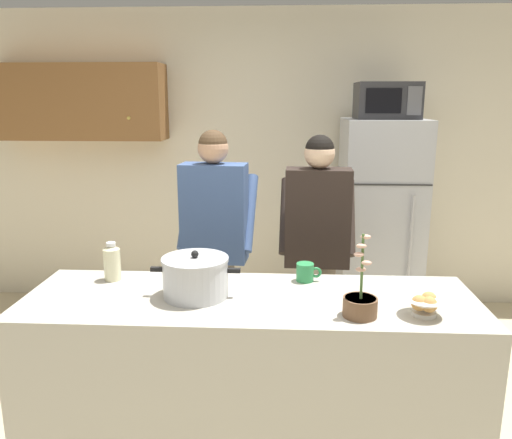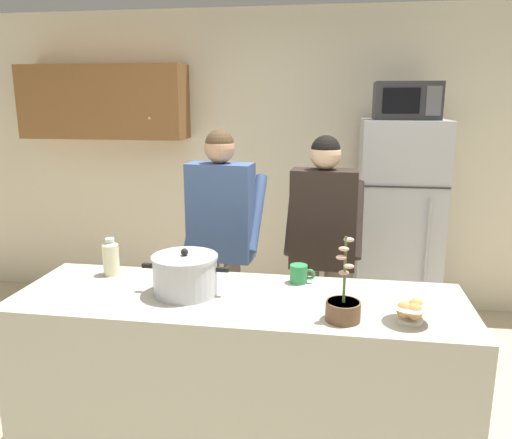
# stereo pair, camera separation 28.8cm
# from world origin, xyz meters

# --- Properties ---
(back_wall_unit) EXTENTS (6.00, 0.48, 2.60)m
(back_wall_unit) POSITION_xyz_m (-0.23, 2.27, 1.37)
(back_wall_unit) COLOR beige
(back_wall_unit) RESTS_ON ground
(kitchen_island) EXTENTS (2.17, 0.68, 0.92)m
(kitchen_island) POSITION_xyz_m (0.00, 0.00, 0.46)
(kitchen_island) COLOR #BCB7A8
(kitchen_island) RESTS_ON ground
(refrigerator) EXTENTS (0.64, 0.68, 1.69)m
(refrigerator) POSITION_xyz_m (0.95, 1.85, 0.84)
(refrigerator) COLOR #B7BABF
(refrigerator) RESTS_ON ground
(microwave) EXTENTS (0.48, 0.37, 0.28)m
(microwave) POSITION_xyz_m (0.95, 1.83, 1.83)
(microwave) COLOR #2D2D30
(microwave) RESTS_ON refrigerator
(person_near_pot) EXTENTS (0.53, 0.45, 1.66)m
(person_near_pot) POSITION_xyz_m (-0.29, 0.92, 1.04)
(person_near_pot) COLOR #726656
(person_near_pot) RESTS_ON ground
(person_by_sink) EXTENTS (0.51, 0.42, 1.63)m
(person_by_sink) POSITION_xyz_m (0.38, 0.91, 1.01)
(person_by_sink) COLOR #726656
(person_by_sink) RESTS_ON ground
(cooking_pot) EXTENTS (0.43, 0.32, 0.23)m
(cooking_pot) POSITION_xyz_m (-0.26, -0.00, 1.02)
(cooking_pot) COLOR silver
(cooking_pot) RESTS_ON kitchen_island
(coffee_mug) EXTENTS (0.13, 0.09, 0.10)m
(coffee_mug) POSITION_xyz_m (0.27, 0.23, 0.97)
(coffee_mug) COLOR #2D8C4C
(coffee_mug) RESTS_ON kitchen_island
(bread_bowl) EXTENTS (0.19, 0.19, 0.10)m
(bread_bowl) POSITION_xyz_m (0.78, -0.17, 0.97)
(bread_bowl) COLOR white
(bread_bowl) RESTS_ON kitchen_island
(bottle_near_edge) EXTENTS (0.09, 0.09, 0.20)m
(bottle_near_edge) POSITION_xyz_m (-0.73, 0.20, 1.02)
(bottle_near_edge) COLOR beige
(bottle_near_edge) RESTS_ON kitchen_island
(potted_orchid) EXTENTS (0.15, 0.15, 0.37)m
(potted_orchid) POSITION_xyz_m (0.49, -0.19, 0.98)
(potted_orchid) COLOR brown
(potted_orchid) RESTS_ON kitchen_island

